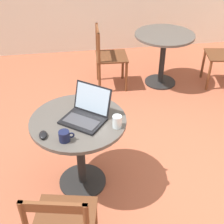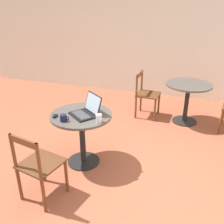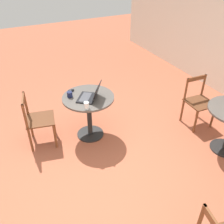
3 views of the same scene
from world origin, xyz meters
The scene contains 8 objects.
ground_plane centered at (0.00, 0.00, 0.00)m, with size 16.00×16.00×0.00m, color #9E5138.
cafe_table_near centered at (-0.76, 0.19, 0.56)m, with size 0.79×0.79×0.73m.
chair_near_front centered at (-0.92, -0.58, 0.43)m, with size 0.49×0.49×0.84m.
chair_far_left centered at (-0.26, 1.96, 0.43)m, with size 0.43×0.43×0.84m.
laptop centered at (-0.69, 0.20, 0.78)m, with size 0.45×0.45×0.25m.
mouse centered at (-1.03, 0.02, 0.74)m, with size 0.06×0.10×0.03m.
mug centered at (-0.87, -0.05, 0.77)m, with size 0.12×0.08×0.08m.
drinking_glass centered at (-0.46, 0.05, 0.78)m, with size 0.07×0.07×0.10m.
Camera 3 is at (2.30, -0.92, 2.63)m, focal length 40.00 mm.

